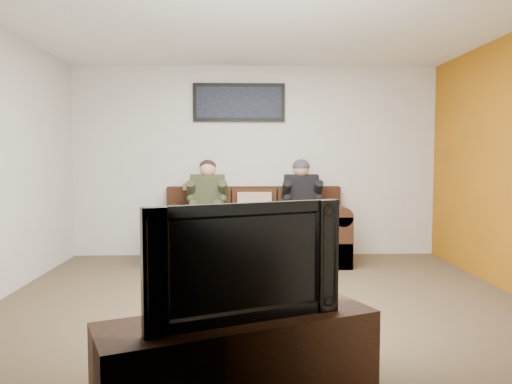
{
  "coord_description": "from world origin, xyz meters",
  "views": [
    {
      "loc": [
        -0.21,
        -4.63,
        1.36
      ],
      "look_at": [
        -0.02,
        1.2,
        0.95
      ],
      "focal_mm": 35.0,
      "sensor_mm": 36.0,
      "label": 1
    }
  ],
  "objects_px": {
    "cat": "(262,220)",
    "framed_poster": "(239,103)",
    "sofa": "(255,233)",
    "person_right": "(303,205)",
    "person_left": "(207,205)",
    "television": "(239,259)",
    "tv_stand": "(239,360)"
  },
  "relations": [
    {
      "from": "cat",
      "to": "tv_stand",
      "type": "relative_size",
      "value": 0.43
    },
    {
      "from": "person_right",
      "to": "cat",
      "type": "relative_size",
      "value": 2.02
    },
    {
      "from": "person_left",
      "to": "television",
      "type": "bearing_deg",
      "value": -83.4
    },
    {
      "from": "television",
      "to": "person_left",
      "type": "bearing_deg",
      "value": 73.45
    },
    {
      "from": "person_left",
      "to": "framed_poster",
      "type": "relative_size",
      "value": 1.06
    },
    {
      "from": "person_left",
      "to": "framed_poster",
      "type": "height_order",
      "value": "framed_poster"
    },
    {
      "from": "person_right",
      "to": "tv_stand",
      "type": "height_order",
      "value": "person_right"
    },
    {
      "from": "cat",
      "to": "framed_poster",
      "type": "height_order",
      "value": "framed_poster"
    },
    {
      "from": "person_right",
      "to": "framed_poster",
      "type": "xyz_separation_m",
      "value": [
        -0.8,
        0.58,
        1.34
      ]
    },
    {
      "from": "person_right",
      "to": "framed_poster",
      "type": "relative_size",
      "value": 1.07
    },
    {
      "from": "person_left",
      "to": "tv_stand",
      "type": "relative_size",
      "value": 0.86
    },
    {
      "from": "person_left",
      "to": "person_right",
      "type": "height_order",
      "value": "person_right"
    },
    {
      "from": "person_left",
      "to": "television",
      "type": "relative_size",
      "value": 1.2
    },
    {
      "from": "sofa",
      "to": "person_right",
      "type": "distance_m",
      "value": 0.75
    },
    {
      "from": "sofa",
      "to": "framed_poster",
      "type": "relative_size",
      "value": 1.87
    },
    {
      "from": "sofa",
      "to": "tv_stand",
      "type": "distance_m",
      "value": 3.79
    },
    {
      "from": "sofa",
      "to": "television",
      "type": "xyz_separation_m",
      "value": [
        -0.19,
        -3.78,
        0.44
      ]
    },
    {
      "from": "framed_poster",
      "to": "cat",
      "type": "bearing_deg",
      "value": -65.69
    },
    {
      "from": "person_left",
      "to": "person_right",
      "type": "distance_m",
      "value": 1.21
    },
    {
      "from": "television",
      "to": "person_right",
      "type": "bearing_deg",
      "value": 54.36
    },
    {
      "from": "tv_stand",
      "to": "person_right",
      "type": "bearing_deg",
      "value": 54.36
    },
    {
      "from": "person_right",
      "to": "television",
      "type": "relative_size",
      "value": 1.21
    },
    {
      "from": "sofa",
      "to": "framed_poster",
      "type": "distance_m",
      "value": 1.79
    },
    {
      "from": "framed_poster",
      "to": "television",
      "type": "xyz_separation_m",
      "value": [
        0.01,
        -4.17,
        -1.3
      ]
    },
    {
      "from": "person_left",
      "to": "cat",
      "type": "relative_size",
      "value": 2.01
    },
    {
      "from": "person_left",
      "to": "cat",
      "type": "distance_m",
      "value": 0.71
    },
    {
      "from": "cat",
      "to": "television",
      "type": "distance_m",
      "value": 3.56
    },
    {
      "from": "cat",
      "to": "tv_stand",
      "type": "xyz_separation_m",
      "value": [
        -0.27,
        -3.54,
        -0.33
      ]
    },
    {
      "from": "framed_poster",
      "to": "tv_stand",
      "type": "bearing_deg",
      "value": -89.86
    },
    {
      "from": "person_right",
      "to": "framed_poster",
      "type": "bearing_deg",
      "value": 144.28
    },
    {
      "from": "person_right",
      "to": "tv_stand",
      "type": "xyz_separation_m",
      "value": [
        -0.79,
        -3.59,
        -0.51
      ]
    },
    {
      "from": "sofa",
      "to": "person_right",
      "type": "bearing_deg",
      "value": -18.0
    }
  ]
}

